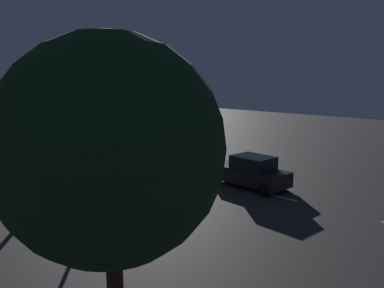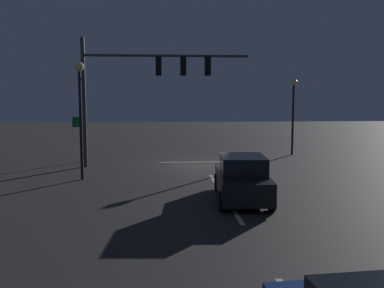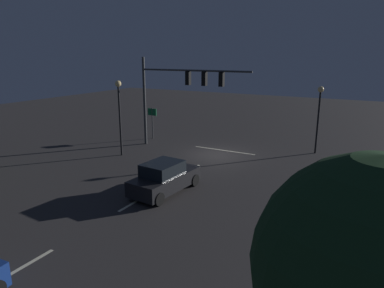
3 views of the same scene
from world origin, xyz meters
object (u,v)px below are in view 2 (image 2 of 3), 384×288
at_px(car_approaching, 242,179).
at_px(street_lamp_left_kerb, 293,102).
at_px(street_lamp_right_kerb, 80,99).
at_px(route_sign, 80,129).
at_px(traffic_signal_assembly, 144,78).

xyz_separation_m(car_approaching, street_lamp_left_kerb, (-5.73, -11.90, 2.71)).
height_order(street_lamp_right_kerb, route_sign, street_lamp_right_kerb).
bearing_deg(traffic_signal_assembly, street_lamp_left_kerb, -158.34).
bearing_deg(car_approaching, route_sign, -51.93).
bearing_deg(street_lamp_right_kerb, route_sign, -79.24).
xyz_separation_m(traffic_signal_assembly, street_lamp_left_kerb, (-9.62, -3.82, -1.39)).
distance_m(street_lamp_left_kerb, street_lamp_right_kerb, 14.51).
relative_size(street_lamp_left_kerb, street_lamp_right_kerb, 0.92).
height_order(traffic_signal_assembly, street_lamp_left_kerb, traffic_signal_assembly).
bearing_deg(street_lamp_left_kerb, car_approaching, 64.27).
xyz_separation_m(traffic_signal_assembly, street_lamp_right_kerb, (2.82, 3.64, -1.12)).
bearing_deg(traffic_signal_assembly, route_sign, -25.06).
relative_size(traffic_signal_assembly, street_lamp_right_kerb, 1.68).
relative_size(traffic_signal_assembly, street_lamp_left_kerb, 1.83).
bearing_deg(street_lamp_right_kerb, traffic_signal_assembly, -127.76).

